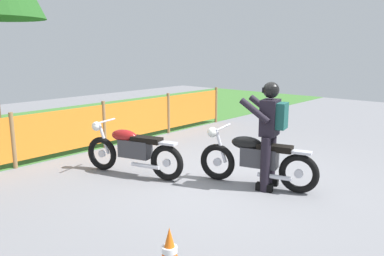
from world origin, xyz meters
The scene contains 7 objects.
ground centered at (0.00, 0.00, -0.01)m, with size 24.00×24.00×0.02m, color gray.
grass_verge centered at (0.00, 6.41, 0.01)m, with size 24.00×6.14×0.01m, color #427A33.
barrier_fence centered at (0.00, 3.34, 0.54)m, with size 8.18×0.08×1.05m.
motorcycle_lead centered at (-0.84, 1.39, 0.45)m, with size 0.76×1.92×0.93m.
motorcycle_trailing centered at (0.10, -0.52, 0.45)m, with size 0.72×1.94×0.93m.
rider_trailing centered at (0.15, -0.73, 0.95)m, with size 0.64×0.75×1.69m.
traffic_cone centered at (-2.66, -1.30, 0.26)m, with size 0.32×0.32×0.53m.
Camera 1 is at (-5.07, -3.70, 2.19)m, focal length 36.34 mm.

